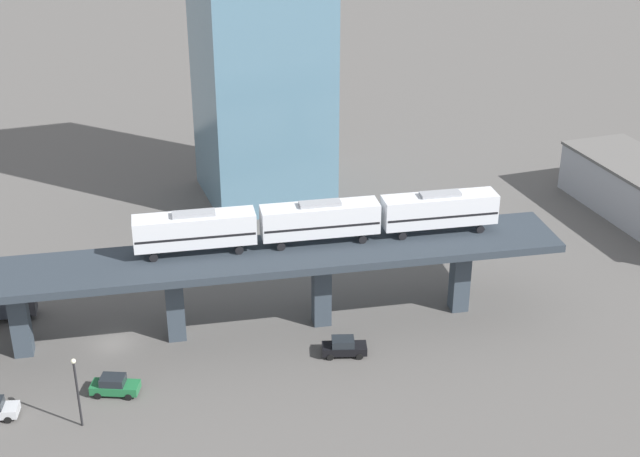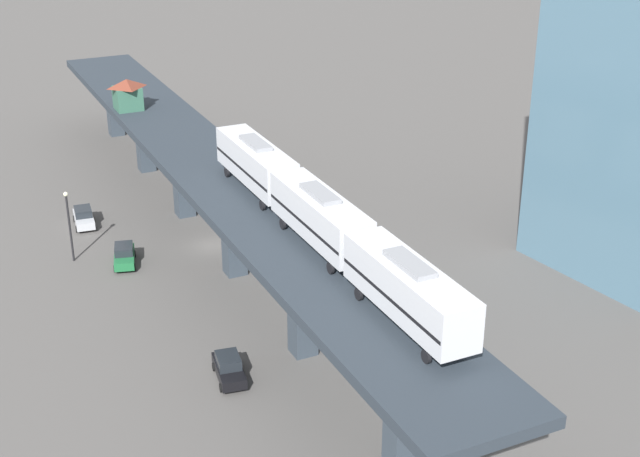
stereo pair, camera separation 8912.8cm
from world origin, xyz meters
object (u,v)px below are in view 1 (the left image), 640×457
object	(u,v)px
subway_train	(320,219)
office_tower	(262,67)
street_lamp	(77,387)
street_car_green	(115,385)
street_car_black	(344,347)

from	to	relation	value
subway_train	office_tower	size ratio (longest dim) A/B	1.03
subway_train	office_tower	bearing A→B (deg)	174.22
subway_train	street_lamp	bearing A→B (deg)	-67.24
street_lamp	office_tower	world-z (taller)	office_tower
office_tower	street_lamp	bearing A→B (deg)	-33.29
office_tower	street_car_green	bearing A→B (deg)	-32.41
street_car_black	street_lamp	distance (m)	25.91
street_car_black	street_car_green	bearing A→B (deg)	-92.07
street_car_black	subway_train	bearing A→B (deg)	178.54
subway_train	street_car_green	bearing A→B (deg)	-72.51
street_car_green	street_lamp	distance (m)	5.94
street_car_green	subway_train	bearing A→B (deg)	107.49
street_car_green	office_tower	xyz separation A→B (m)	(-40.64, 25.80, 17.06)
street_car_green	street_lamp	xyz separation A→B (m)	(3.74, -3.35, 3.17)
street_car_black	office_tower	world-z (taller)	office_tower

